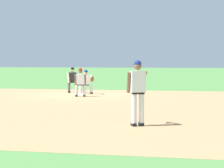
{
  "coord_description": "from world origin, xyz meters",
  "views": [
    {
      "loc": [
        -22.46,
        -6.19,
        1.87
      ],
      "look_at": [
        -7.25,
        -3.17,
        1.01
      ],
      "focal_mm": 70.0,
      "sensor_mm": 36.0,
      "label": 1
    }
  ],
  "objects_px": {
    "umpire": "(73,79)",
    "baseball": "(98,100)",
    "pitcher": "(138,89)",
    "baserunner": "(80,81)",
    "first_base_bag": "(80,94)",
    "first_baseman": "(86,81)"
  },
  "relations": [
    {
      "from": "pitcher",
      "to": "first_baseman",
      "type": "bearing_deg",
      "value": 21.76
    },
    {
      "from": "first_baseman",
      "to": "umpire",
      "type": "height_order",
      "value": "umpire"
    },
    {
      "from": "baserunner",
      "to": "umpire",
      "type": "distance_m",
      "value": 2.69
    },
    {
      "from": "first_base_bag",
      "to": "baseball",
      "type": "relative_size",
      "value": 5.14
    },
    {
      "from": "pitcher",
      "to": "baserunner",
      "type": "relative_size",
      "value": 1.27
    },
    {
      "from": "baseball",
      "to": "baserunner",
      "type": "relative_size",
      "value": 0.05
    },
    {
      "from": "first_base_bag",
      "to": "umpire",
      "type": "height_order",
      "value": "umpire"
    },
    {
      "from": "first_base_bag",
      "to": "pitcher",
      "type": "height_order",
      "value": "pitcher"
    },
    {
      "from": "first_base_bag",
      "to": "pitcher",
      "type": "distance_m",
      "value": 11.31
    },
    {
      "from": "pitcher",
      "to": "baseball",
      "type": "bearing_deg",
      "value": 21.25
    },
    {
      "from": "baseball",
      "to": "first_baseman",
      "type": "xyz_separation_m",
      "value": [
        3.5,
        1.47,
        0.69
      ]
    },
    {
      "from": "baseball",
      "to": "pitcher",
      "type": "height_order",
      "value": "pitcher"
    },
    {
      "from": "baseball",
      "to": "first_baseman",
      "type": "relative_size",
      "value": 0.06
    },
    {
      "from": "umpire",
      "to": "baserunner",
      "type": "bearing_deg",
      "value": -155.15
    },
    {
      "from": "first_baseman",
      "to": "umpire",
      "type": "xyz_separation_m",
      "value": [
        0.82,
        1.03,
        0.06
      ]
    },
    {
      "from": "baseball",
      "to": "first_baseman",
      "type": "bearing_deg",
      "value": 22.8
    },
    {
      "from": "first_base_bag",
      "to": "pitcher",
      "type": "xyz_separation_m",
      "value": [
        -10.32,
        -4.52,
        1.01
      ]
    },
    {
      "from": "baseball",
      "to": "pitcher",
      "type": "xyz_separation_m",
      "value": [
        -7.31,
        -2.84,
        1.02
      ]
    },
    {
      "from": "umpire",
      "to": "baseball",
      "type": "bearing_deg",
      "value": -149.97
    },
    {
      "from": "first_baseman",
      "to": "umpire",
      "type": "distance_m",
      "value": 1.32
    },
    {
      "from": "pitcher",
      "to": "umpire",
      "type": "bearing_deg",
      "value": 24.66
    },
    {
      "from": "first_base_bag",
      "to": "baseball",
      "type": "height_order",
      "value": "first_base_bag"
    }
  ]
}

